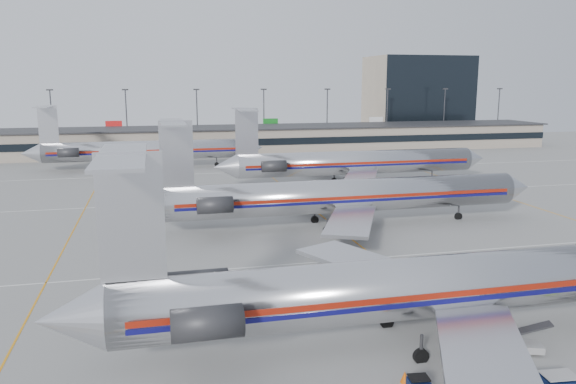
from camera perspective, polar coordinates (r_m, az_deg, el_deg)
name	(u,v)px	position (r m, az deg, el deg)	size (l,w,h in m)	color
ground	(423,295)	(47.09, 13.56, -10.11)	(260.00, 260.00, 0.00)	gray
apron_markings	(375,258)	(55.64, 8.88, -6.61)	(160.00, 0.15, 0.02)	silver
terminal	(239,139)	(139.10, -4.99, 5.36)	(162.00, 17.00, 6.25)	gray
light_mast_row	(231,114)	(152.54, -5.82, 7.88)	(163.60, 0.40, 15.28)	#38383D
distant_building	(417,97)	(186.27, 12.96, 9.42)	(30.00, 20.00, 25.00)	tan
jet_foreground	(436,285)	(38.16, 14.76, -9.12)	(50.30, 29.62, 13.17)	#BDBDC1
jet_second_row	(338,196)	(65.99, 5.15, -0.38)	(49.36, 29.07, 12.92)	#BDBDC1
jet_third_row	(351,162)	(93.99, 6.46, 3.01)	(47.54, 29.25, 13.00)	#BDBDC1
jet_back_row	(143,150)	(114.82, -14.51, 4.13)	(46.48, 28.59, 12.71)	#BDBDC1
cart_inner	(558,383)	(35.76, 25.77, -17.04)	(1.94, 1.42, 1.03)	#0A1539
belt_loader	(517,344)	(39.33, 22.22, -14.15)	(3.95, 2.13, 2.02)	gray
cone_left	(405,377)	(34.15, 11.77, -17.90)	(0.50, 0.50, 0.68)	#D25107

